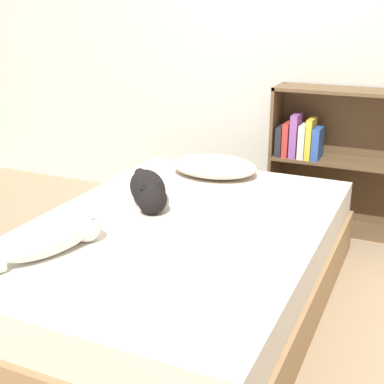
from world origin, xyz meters
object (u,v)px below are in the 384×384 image
object	(u,v)px
bed	(179,264)
bookshelf	(341,156)
pillow	(214,166)
cat_light	(53,237)
cat_dark	(148,189)

from	to	relation	value
bed	bookshelf	bearing A→B (deg)	68.45
pillow	cat_light	size ratio (longest dim) A/B	0.83
bookshelf	bed	bearing A→B (deg)	-111.55
bed	cat_light	size ratio (longest dim) A/B	3.14
pillow	bookshelf	bearing A→B (deg)	40.39
cat_light	cat_dark	xyz separation A→B (m)	(0.06, 0.65, 0.00)
bookshelf	pillow	bearing A→B (deg)	-139.61
bed	cat_light	bearing A→B (deg)	-122.93
cat_light	cat_dark	bearing A→B (deg)	13.41
pillow	cat_dark	size ratio (longest dim) A/B	0.93
cat_dark	bookshelf	bearing A→B (deg)	109.61
bed	pillow	bearing A→B (deg)	99.78
bed	pillow	world-z (taller)	pillow
bookshelf	cat_dark	bearing A→B (deg)	-124.57
bed	cat_light	distance (m)	0.64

